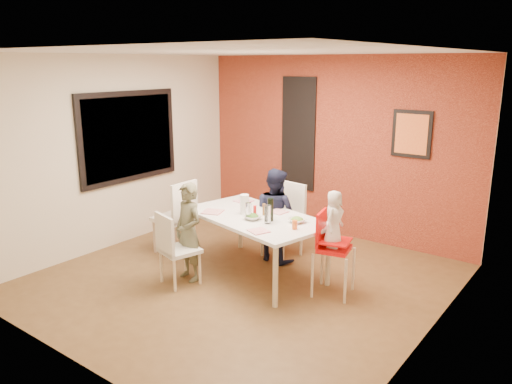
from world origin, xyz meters
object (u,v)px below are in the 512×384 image
Objects in this scene: dining_table at (255,221)px; child_near at (189,232)px; child_far at (275,215)px; paper_towel_roll at (244,204)px; toddler at (334,219)px; chair_near at (173,246)px; chair_left at (178,213)px; wine_bottle at (270,210)px; chair_far at (286,215)px; high_chair at (330,245)px.

child_near is (-0.54, -0.62, -0.09)m from dining_table.
child_near is 1.24m from child_far.
dining_table is 8.05× the size of paper_towel_roll.
paper_towel_roll is (-1.19, -0.09, -0.02)m from toddler.
chair_left is (-0.70, 0.78, 0.08)m from chair_near.
paper_towel_roll is (-0.42, 0.03, -0.01)m from wine_bottle.
chair_near is 3.59× the size of paper_towel_roll.
toddler is (1.58, 0.69, 0.29)m from child_near.
chair_far is 3.65× the size of wine_bottle.
high_chair is (1.01, 0.06, -0.11)m from dining_table.
high_chair is (1.58, 0.92, 0.09)m from chair_near.
wine_bottle is at bearing 46.50° from child_near.
child_far is at bearing 115.45° from chair_left.
chair_far is (-0.06, 0.78, -0.13)m from dining_table.
child_near is (0.02, 0.24, 0.11)m from chair_near.
paper_towel_roll is at bearing -89.79° from chair_far.
child_near is at bearing -131.37° from dining_table.
high_chair is at bearing 107.91° from toddler.
child_far reaches higher than toddler.
chair_far is at bearing -85.63° from child_far.
high_chair is 0.80× the size of child_near.
chair_left is at bearing -176.41° from dining_table.
chair_left reaches higher than chair_far.
chair_left reaches higher than chair_near.
dining_table is 0.83m from child_near.
chair_far is at bearing 82.36° from child_near.
chair_far reaches higher than chair_near.
chair_left is 3.75× the size of wine_bottle.
child_near is (0.72, -0.54, 0.03)m from chair_left.
wine_bottle reaches higher than high_chair.
paper_towel_roll is (-0.10, -0.80, 0.32)m from chair_far.
paper_towel_roll reaches higher than high_chair.
toddler is (2.31, 0.15, 0.32)m from chair_left.
child_far is (-1.08, 0.47, 0.04)m from high_chair.
wine_bottle reaches higher than chair_left.
high_chair is 3.54× the size of wine_bottle.
chair_left is 2.33m from toddler.
chair_far is 4.04× the size of paper_towel_roll.
chair_left is 2.29m from high_chair.
chair_near is at bearing 40.80° from chair_left.
child_near is at bearing -123.31° from paper_towel_roll.
toddler is at bearing 3.94° from dining_table.
child_near is 4.87× the size of paper_towel_roll.
high_chair is at bearing 163.67° from child_far.
chair_near is at bearing 77.07° from child_far.
chair_far is 0.95m from wine_bottle.
child_far is (-0.01, -0.25, 0.07)m from chair_far.
toddler is 2.62× the size of paper_towel_roll.
dining_table is 1.04m from chair_near.
chair_far is 0.26m from child_far.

